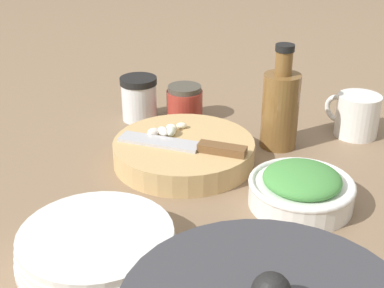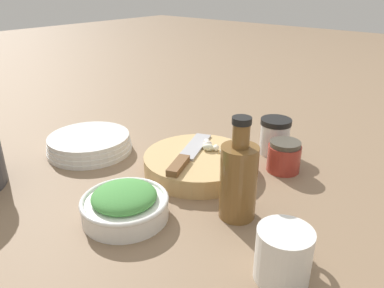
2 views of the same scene
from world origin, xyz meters
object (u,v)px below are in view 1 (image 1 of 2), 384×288
(oil_bottle, at_px, (280,107))
(chef_knife, at_px, (189,145))
(garlic_cloves, at_px, (167,130))
(plate_stack, at_px, (97,246))
(spice_jar, at_px, (139,98))
(coffee_mug, at_px, (356,115))
(herb_bowl, at_px, (301,188))
(honey_jar, at_px, (185,103))
(cutting_board, at_px, (184,152))

(oil_bottle, bearing_deg, chef_knife, -19.89)
(chef_knife, bearing_deg, garlic_cloves, 56.38)
(garlic_cloves, xyz_separation_m, plate_stack, (0.25, 0.13, -0.02))
(spice_jar, distance_m, coffee_mug, 0.40)
(herb_bowl, bearing_deg, plate_stack, -23.98)
(plate_stack, relative_size, oil_bottle, 1.09)
(herb_bowl, xyz_separation_m, coffee_mug, (-0.27, -0.05, 0.01))
(spice_jar, xyz_separation_m, plate_stack, (0.33, 0.27, -0.02))
(herb_bowl, distance_m, honey_jar, 0.35)
(chef_knife, bearing_deg, plate_stack, 173.60)
(cutting_board, xyz_separation_m, spice_jar, (-0.07, -0.18, 0.02))
(chef_knife, relative_size, plate_stack, 1.04)
(garlic_cloves, xyz_separation_m, herb_bowl, (-0.01, 0.25, -0.02))
(honey_jar, bearing_deg, chef_knife, 44.05)
(coffee_mug, bearing_deg, garlic_cloves, -35.42)
(herb_bowl, distance_m, spice_jar, 0.39)
(plate_stack, bearing_deg, spice_jar, -140.51)
(honey_jar, bearing_deg, cutting_board, 41.53)
(herb_bowl, bearing_deg, garlic_cloves, -87.27)
(garlic_cloves, relative_size, coffee_mug, 0.72)
(cutting_board, xyz_separation_m, coffee_mug, (-0.28, 0.16, 0.02))
(plate_stack, bearing_deg, honey_jar, -151.78)
(spice_jar, xyz_separation_m, honey_jar, (-0.06, 0.06, -0.01))
(herb_bowl, distance_m, oil_bottle, 0.19)
(chef_knife, height_order, spice_jar, spice_jar)
(chef_knife, xyz_separation_m, coffee_mug, (-0.29, 0.14, -0.00))
(plate_stack, bearing_deg, cutting_board, -160.51)
(plate_stack, bearing_deg, oil_bottle, -178.75)
(honey_jar, bearing_deg, oil_bottle, 95.31)
(chef_knife, xyz_separation_m, plate_stack, (0.24, 0.07, -0.02))
(herb_bowl, bearing_deg, honey_jar, -110.26)
(garlic_cloves, bearing_deg, honey_jar, -148.93)
(herb_bowl, relative_size, spice_jar, 1.78)
(spice_jar, height_order, honey_jar, spice_jar)
(oil_bottle, bearing_deg, coffee_mug, 148.32)
(coffee_mug, relative_size, plate_stack, 0.54)
(garlic_cloves, bearing_deg, herb_bowl, 92.73)
(herb_bowl, height_order, honey_jar, honey_jar)
(spice_jar, xyz_separation_m, coffee_mug, (-0.20, 0.34, -0.00))
(cutting_board, bearing_deg, coffee_mug, 150.21)
(herb_bowl, xyz_separation_m, oil_bottle, (-0.14, -0.13, 0.04))
(honey_jar, xyz_separation_m, oil_bottle, (-0.02, 0.20, 0.04))
(chef_knife, relative_size, garlic_cloves, 2.68)
(honey_jar, bearing_deg, garlic_cloves, 31.07)
(herb_bowl, bearing_deg, chef_knife, -82.63)
(chef_knife, distance_m, oil_bottle, 0.18)
(garlic_cloves, height_order, coffee_mug, coffee_mug)
(honey_jar, bearing_deg, spice_jar, -47.76)
(cutting_board, bearing_deg, spice_jar, -112.53)
(oil_bottle, bearing_deg, garlic_cloves, -38.34)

